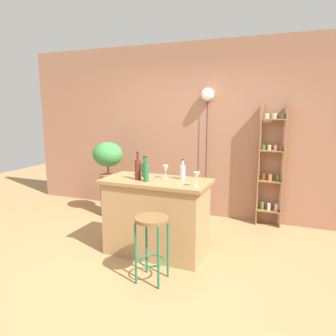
# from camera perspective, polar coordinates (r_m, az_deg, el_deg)

# --- Properties ---
(ground) EXTENTS (12.00, 12.00, 0.00)m
(ground) POSITION_cam_1_polar(r_m,az_deg,el_deg) (3.84, -3.94, -16.64)
(ground) COLOR #A37A4C
(back_wall) EXTENTS (6.40, 0.10, 2.80)m
(back_wall) POSITION_cam_1_polar(r_m,az_deg,el_deg) (5.25, 5.29, 6.67)
(back_wall) COLOR #9E6B51
(back_wall) RESTS_ON ground
(kitchen_counter) EXTENTS (1.28, 0.64, 0.93)m
(kitchen_counter) POSITION_cam_1_polar(r_m,az_deg,el_deg) (3.91, -2.08, -8.69)
(kitchen_counter) COLOR #A87F51
(kitchen_counter) RESTS_ON ground
(bar_stool) EXTENTS (0.34, 0.34, 0.69)m
(bar_stool) POSITION_cam_1_polar(r_m,az_deg,el_deg) (3.28, -2.92, -11.75)
(bar_stool) COLOR #196642
(bar_stool) RESTS_ON ground
(spice_shelf) EXTENTS (0.37, 0.16, 1.84)m
(spice_shelf) POSITION_cam_1_polar(r_m,az_deg,el_deg) (4.94, 18.12, 0.47)
(spice_shelf) COLOR olive
(spice_shelf) RESTS_ON ground
(plant_stool) EXTENTS (0.29, 0.29, 0.44)m
(plant_stool) POSITION_cam_1_polar(r_m,az_deg,el_deg) (5.41, -10.50, -6.07)
(plant_stool) COLOR #2D2823
(plant_stool) RESTS_ON ground
(potted_plant) EXTENTS (0.50, 0.45, 0.79)m
(potted_plant) POSITION_cam_1_polar(r_m,az_deg,el_deg) (5.25, -10.77, 1.49)
(potted_plant) COLOR #935B3D
(potted_plant) RESTS_ON plant_stool
(bottle_vinegar) EXTENTS (0.07, 0.07, 0.34)m
(bottle_vinegar) POSITION_cam_1_polar(r_m,az_deg,el_deg) (3.77, -5.44, -0.20)
(bottle_vinegar) COLOR #5B2319
(bottle_vinegar) RESTS_ON kitchen_counter
(bottle_spirits_clear) EXTENTS (0.06, 0.06, 0.30)m
(bottle_spirits_clear) POSITION_cam_1_polar(r_m,az_deg,el_deg) (3.67, -3.96, -0.71)
(bottle_spirits_clear) COLOR #236638
(bottle_spirits_clear) RESTS_ON kitchen_counter
(bottle_wine_red) EXTENTS (0.08, 0.08, 0.26)m
(bottle_wine_red) POSITION_cam_1_polar(r_m,az_deg,el_deg) (3.95, -4.26, -0.15)
(bottle_wine_red) COLOR #236638
(bottle_wine_red) RESTS_ON kitchen_counter
(bottle_olive_oil) EXTENTS (0.07, 0.07, 0.24)m
(bottle_olive_oil) POSITION_cam_1_polar(r_m,az_deg,el_deg) (3.79, 2.63, -0.69)
(bottle_olive_oil) COLOR #B2B2B7
(bottle_olive_oil) RESTS_ON kitchen_counter
(wine_glass_left) EXTENTS (0.07, 0.07, 0.16)m
(wine_glass_left) POSITION_cam_1_polar(r_m,az_deg,el_deg) (3.43, 5.15, -1.48)
(wine_glass_left) COLOR silver
(wine_glass_left) RESTS_ON kitchen_counter
(wine_glass_center) EXTENTS (0.07, 0.07, 0.16)m
(wine_glass_center) POSITION_cam_1_polar(r_m,az_deg,el_deg) (3.82, -0.43, -0.18)
(wine_glass_center) COLOR silver
(wine_glass_center) RESTS_ON kitchen_counter
(pendant_globe_light) EXTENTS (0.20, 0.20, 2.08)m
(pendant_globe_light) POSITION_cam_1_polar(r_m,az_deg,el_deg) (5.08, 7.13, 12.65)
(pendant_globe_light) COLOR black
(pendant_globe_light) RESTS_ON ground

